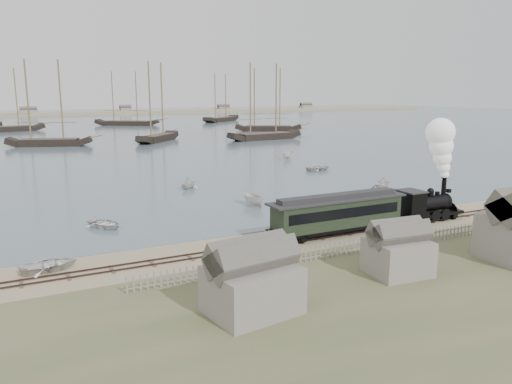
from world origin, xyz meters
name	(u,v)px	position (x,y,z in m)	size (l,w,h in m)	color
ground	(288,235)	(0.00, 0.00, 0.00)	(600.00, 600.00, 0.00)	tan
harbor_water	(67,124)	(0.00, 170.00, 0.03)	(600.00, 336.00, 0.06)	#445761
rail_track	(299,240)	(0.00, -2.00, 0.04)	(120.00, 1.80, 0.16)	#37241E
picket_fence_west	(259,271)	(-6.50, -7.00, 0.00)	(19.00, 0.10, 1.20)	gray
picket_fence_east	(453,238)	(12.50, -7.50, 0.00)	(15.00, 0.10, 1.20)	gray
shed_left	(252,312)	(-10.00, -13.00, 0.00)	(5.00, 4.00, 4.10)	gray
shed_mid	(397,274)	(2.00, -12.00, 0.00)	(4.00, 3.50, 3.60)	gray
far_spit	(50,115)	(0.00, 250.00, 0.00)	(500.00, 20.00, 1.80)	tan
locomotive	(439,176)	(16.21, -2.00, 4.53)	(7.88, 2.94, 9.83)	black
passenger_coach	(338,213)	(4.01, -2.00, 2.08)	(13.53, 2.61, 3.29)	black
beached_dinghy	(50,265)	(-20.03, -0.08, 0.42)	(4.05, 2.89, 0.84)	silver
rowboat_0	(105,224)	(-14.36, 9.67, 0.45)	(3.77, 2.69, 0.78)	silver
rowboat_1	(189,183)	(-0.87, 24.55, 0.87)	(3.07, 2.65, 1.62)	silver
rowboat_2	(253,199)	(2.31, 11.85, 0.77)	(3.65, 1.37, 1.41)	silver
rowboat_3	(319,168)	(23.17, 29.67, 0.51)	(4.34, 3.10, 0.90)	silver
rowboat_4	(383,183)	(21.48, 12.23, 0.95)	(3.38, 2.91, 1.78)	silver
rowboat_5	(288,155)	(25.44, 43.62, 0.78)	(3.74, 1.41, 1.44)	silver
schooner_2	(46,103)	(-12.93, 88.61, 10.06)	(18.93, 4.37, 20.00)	black
schooner_3	(157,102)	(12.96, 88.08, 10.06)	(17.84, 4.12, 20.00)	black
schooner_4	(265,101)	(39.68, 80.19, 10.06)	(20.93, 4.83, 20.00)	black
schooner_5	(268,100)	(54.03, 105.00, 10.06)	(21.22, 4.90, 20.00)	black
schooner_8	(126,98)	(19.15, 152.04, 10.06)	(23.60, 5.45, 20.00)	black
schooner_9	(221,97)	(60.50, 159.43, 10.06)	(23.21, 5.36, 20.00)	black
schooner_10	(3,100)	(-21.76, 140.06, 10.06)	(23.15, 5.34, 20.00)	black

